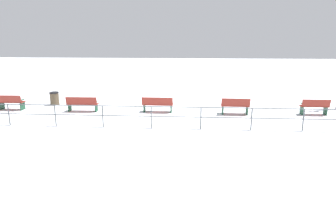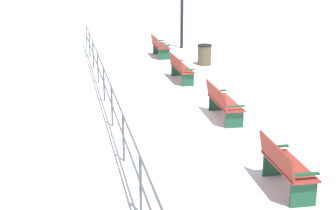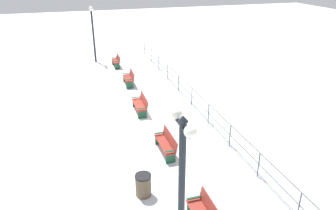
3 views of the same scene
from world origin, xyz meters
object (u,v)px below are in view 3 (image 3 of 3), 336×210
(bench_second, at_px, (129,78))
(trash_bin, at_px, (143,185))
(bench_nearest, at_px, (116,61))
(lamppost_middle, at_px, (182,194))
(lamppost_near, at_px, (93,26))
(bench_fourth, at_px, (167,143))
(bench_third, at_px, (141,104))

(bench_second, height_order, trash_bin, bench_second)
(bench_nearest, relative_size, bench_second, 0.96)
(bench_nearest, relative_size, trash_bin, 1.83)
(bench_nearest, relative_size, lamppost_middle, 0.31)
(bench_second, bearing_deg, lamppost_near, -73.86)
(lamppost_near, relative_size, trash_bin, 5.34)
(lamppost_middle, xyz_separation_m, trash_bin, (0.01, -3.67, -2.51))
(lamppost_middle, bearing_deg, bench_second, -96.17)
(lamppost_near, xyz_separation_m, trash_bin, (0.01, 16.56, -2.34))
(bench_nearest, distance_m, bench_fourth, 12.44)
(lamppost_near, bearing_deg, trash_bin, 89.96)
(bench_second, relative_size, bench_fourth, 0.87)
(lamppost_middle, relative_size, trash_bin, 5.95)
(bench_nearest, bearing_deg, bench_fourth, 90.02)
(bench_nearest, relative_size, bench_fourth, 0.84)
(bench_third, bearing_deg, bench_second, -91.45)
(lamppost_near, xyz_separation_m, lamppost_middle, (0.00, 20.22, 0.16))
(lamppost_near, bearing_deg, bench_third, 97.57)
(bench_third, bearing_deg, trash_bin, 79.15)
(bench_nearest, height_order, lamppost_middle, lamppost_middle)
(bench_nearest, height_order, bench_fourth, bench_nearest)
(bench_fourth, relative_size, trash_bin, 2.17)
(bench_third, bearing_deg, bench_nearest, -88.99)
(bench_third, distance_m, lamppost_near, 10.49)
(bench_nearest, height_order, bench_third, same)
(lamppost_near, distance_m, lamppost_middle, 20.23)
(bench_second, distance_m, bench_fourth, 8.29)
(bench_second, bearing_deg, bench_nearest, -85.87)
(bench_fourth, bearing_deg, bench_nearest, -90.10)
(lamppost_middle, bearing_deg, trash_bin, -89.84)
(bench_nearest, distance_m, trash_bin, 14.77)
(bench_third, xyz_separation_m, lamppost_near, (1.35, -10.15, 2.29))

